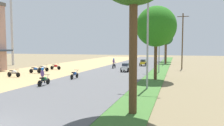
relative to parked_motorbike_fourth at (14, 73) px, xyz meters
name	(u,v)px	position (x,y,z in m)	size (l,w,h in m)	color
parked_motorbike_fourth	(14,73)	(0.00, 0.00, 0.00)	(1.80, 0.54, 0.94)	black
parked_motorbike_fifth	(35,69)	(0.06, 3.83, 0.00)	(1.80, 0.54, 0.94)	black
parked_motorbike_sixth	(43,68)	(-0.24, 6.07, 0.00)	(1.80, 0.54, 0.94)	black
parked_motorbike_seventh	(56,66)	(0.19, 8.62, 0.00)	(1.80, 0.54, 0.94)	black
median_tree_second	(156,27)	(16.01, 2.98, 5.16)	(4.29, 4.29, 7.83)	#4C351E
median_tree_third	(166,39)	(15.94, 26.40, 4.73)	(2.86, 2.86, 6.64)	#4C351E
median_tree_fourth	(166,31)	(15.47, 33.25, 6.98)	(3.72, 3.72, 9.77)	#4C351E
streetlamp_near	(148,36)	(15.85, -2.39, 3.91)	(3.16, 0.20, 7.61)	gray
streetlamp_mid	(159,39)	(15.85, 9.78, 4.13)	(3.16, 0.20, 8.04)	gray
streetlamp_far	(165,41)	(15.85, 23.08, 4.26)	(3.16, 0.20, 8.30)	gray
utility_pole_near	(182,40)	(19.02, 15.97, 4.11)	(1.80, 0.20, 8.94)	brown
car_sedan_white	(126,67)	(11.31, 9.10, 0.19)	(1.10, 2.26, 1.19)	silver
car_sedan_yellow	(143,62)	(12.26, 19.04, 0.19)	(1.10, 2.26, 1.19)	gold
motorbike_ahead_second	(43,77)	(6.74, -3.88, 0.30)	(0.54, 1.80, 1.66)	black
motorbike_ahead_third	(75,74)	(7.50, 0.71, 0.02)	(0.54, 1.80, 0.94)	black
motorbike_ahead_fourth	(114,63)	(8.29, 13.23, 0.30)	(0.54, 1.80, 1.66)	black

